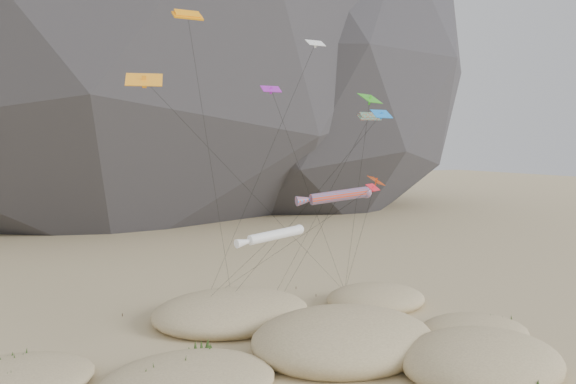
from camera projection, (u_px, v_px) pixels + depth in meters
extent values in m
plane|color=#CCB789|center=(340.00, 384.00, 40.76)|extent=(500.00, 500.00, 0.00)
ellipsoid|color=black|center=(302.00, 72.00, 160.46)|extent=(130.55, 126.41, 100.00)
ellipsoid|color=#CCB789|center=(481.00, 361.00, 42.64)|extent=(12.93, 10.99, 4.12)
ellipsoid|color=#CCB789|center=(188.00, 381.00, 40.03)|extent=(12.74, 10.83, 2.43)
ellipsoid|color=#CCB789|center=(343.00, 339.00, 47.25)|extent=(16.07, 13.66, 4.54)
ellipsoid|color=#CCB789|center=(474.00, 332.00, 50.61)|extent=(10.21, 8.68, 2.35)
ellipsoid|color=#CCB789|center=(231.00, 312.00, 55.62)|extent=(15.82, 13.45, 3.61)
ellipsoid|color=#CCB789|center=(376.00, 299.00, 60.90)|extent=(11.11, 9.44, 2.84)
ellipsoid|color=#CCB789|center=(6.00, 381.00, 40.25)|extent=(12.25, 10.41, 1.87)
ellipsoid|color=black|center=(487.00, 358.00, 43.22)|extent=(3.56, 3.04, 1.07)
ellipsoid|color=black|center=(170.00, 380.00, 39.59)|extent=(3.19, 2.73, 0.96)
ellipsoid|color=black|center=(201.00, 356.00, 44.31)|extent=(1.88, 1.60, 0.56)
ellipsoid|color=black|center=(351.00, 350.00, 44.53)|extent=(3.57, 3.06, 1.07)
ellipsoid|color=black|center=(354.00, 332.00, 49.21)|extent=(2.92, 2.50, 0.88)
ellipsoid|color=black|center=(319.00, 362.00, 42.55)|extent=(2.60, 2.23, 0.78)
ellipsoid|color=black|center=(495.00, 324.00, 52.38)|extent=(2.18, 1.86, 0.65)
ellipsoid|color=black|center=(238.00, 314.00, 54.26)|extent=(2.94, 2.52, 0.88)
ellipsoid|color=black|center=(261.00, 318.00, 53.43)|extent=(2.70, 2.31, 0.81)
ellipsoid|color=black|center=(370.00, 299.00, 60.56)|extent=(2.42, 2.07, 0.73)
ellipsoid|color=black|center=(376.00, 307.00, 57.95)|extent=(2.16, 1.85, 0.65)
ellipsoid|color=black|center=(10.00, 367.00, 42.73)|extent=(2.34, 2.00, 0.70)
ellipsoid|color=black|center=(15.00, 382.00, 40.19)|extent=(2.08, 1.78, 0.63)
cylinder|color=#3F2D1E|center=(218.00, 312.00, 57.62)|extent=(0.08, 0.08, 0.30)
cylinder|color=#3F2D1E|center=(206.00, 300.00, 62.14)|extent=(0.08, 0.08, 0.30)
cylinder|color=#3F2D1E|center=(271.00, 304.00, 60.68)|extent=(0.08, 0.08, 0.30)
cylinder|color=#3F2D1E|center=(296.00, 288.00, 67.44)|extent=(0.08, 0.08, 0.30)
cylinder|color=#3F2D1E|center=(316.00, 295.00, 64.15)|extent=(0.08, 0.08, 0.30)
cylinder|color=#3F2D1E|center=(203.00, 308.00, 59.26)|extent=(0.08, 0.08, 0.30)
cylinder|color=#3F2D1E|center=(345.00, 290.00, 66.25)|extent=(0.08, 0.08, 0.30)
cylinder|color=#3F2D1E|center=(122.00, 315.00, 56.79)|extent=(0.08, 0.08, 0.30)
cylinder|color=#FF431A|center=(339.00, 196.00, 50.34)|extent=(5.55, 1.82, 1.55)
sphere|color=#FF431A|center=(366.00, 192.00, 51.15)|extent=(1.04, 1.04, 1.04)
cone|color=#FF431A|center=(308.00, 200.00, 49.44)|extent=(2.35, 1.22, 1.11)
cylinder|color=black|center=(306.00, 254.00, 56.36)|extent=(0.03, 12.33, 12.81)
cylinder|color=white|center=(275.00, 235.00, 45.50)|extent=(5.11, 1.79, 1.15)
sphere|color=white|center=(299.00, 229.00, 47.03)|extent=(0.84, 0.84, 0.84)
cone|color=white|center=(247.00, 242.00, 43.81)|extent=(2.15, 1.11, 0.86)
cylinder|color=black|center=(230.00, 278.00, 51.78)|extent=(2.49, 14.44, 10.09)
cube|color=orange|center=(188.00, 16.00, 49.18)|extent=(2.64, 1.06, 0.78)
cube|color=orange|center=(188.00, 14.00, 49.16)|extent=(2.24, 0.83, 0.76)
cylinder|color=black|center=(212.00, 174.00, 57.59)|extent=(8.39, 11.94, 28.64)
cube|color=#F03E19|center=(369.00, 117.00, 53.76)|extent=(2.29, 1.23, 0.61)
cube|color=#F03E19|center=(369.00, 115.00, 53.75)|extent=(1.94, 0.99, 0.60)
cylinder|color=black|center=(318.00, 213.00, 60.36)|extent=(2.95, 14.42, 19.99)
cube|color=orange|center=(144.00, 80.00, 40.94)|extent=(2.88, 1.99, 1.07)
cube|color=orange|center=(144.00, 82.00, 40.95)|extent=(0.40, 0.42, 0.88)
cylinder|color=black|center=(268.00, 210.00, 53.60)|extent=(26.03, 13.18, 22.08)
cube|color=#EE3E0C|center=(376.00, 181.00, 54.44)|extent=(1.96, 2.62, 0.86)
cube|color=#EE3E0C|center=(376.00, 182.00, 54.46)|extent=(0.32, 0.35, 0.80)
cylinder|color=black|center=(359.00, 241.00, 60.35)|extent=(3.21, 10.36, 13.84)
cube|color=red|center=(373.00, 187.00, 46.86)|extent=(1.62, 1.38, 0.57)
cube|color=red|center=(373.00, 189.00, 46.87)|extent=(0.24, 0.24, 0.50)
cylinder|color=black|center=(277.00, 252.00, 54.50)|extent=(8.10, 19.99, 13.77)
cube|color=white|center=(315.00, 43.00, 53.91)|extent=(1.84, 1.01, 0.67)
cube|color=white|center=(315.00, 45.00, 53.93)|extent=(0.22, 0.19, 0.63)
cylinder|color=black|center=(257.00, 182.00, 56.59)|extent=(9.04, 8.01, 27.07)
cube|color=blue|center=(382.00, 114.00, 46.97)|extent=(1.88, 1.08, 0.74)
cube|color=blue|center=(382.00, 116.00, 46.98)|extent=(0.24, 0.26, 0.61)
cylinder|color=black|center=(291.00, 224.00, 52.30)|extent=(9.40, 14.85, 19.90)
cube|color=#2A9717|center=(370.00, 98.00, 53.08)|extent=(2.86, 2.26, 0.91)
cube|color=#2A9717|center=(370.00, 100.00, 53.09)|extent=(0.38, 0.35, 0.87)
cylinder|color=black|center=(356.00, 206.00, 59.67)|extent=(4.21, 10.63, 21.67)
cube|color=purple|center=(271.00, 89.00, 50.51)|extent=(1.84, 1.07, 0.64)
cube|color=purple|center=(271.00, 91.00, 50.52)|extent=(0.22, 0.19, 0.61)
cylinder|color=black|center=(313.00, 204.00, 58.38)|extent=(13.66, 8.67, 22.33)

